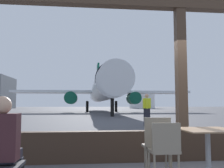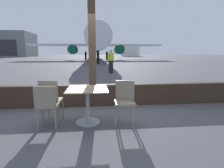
% 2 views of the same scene
% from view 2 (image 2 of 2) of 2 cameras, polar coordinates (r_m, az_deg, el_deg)
% --- Properties ---
extents(ground_plane, '(220.00, 220.00, 0.00)m').
position_cam_2_polar(ground_plane, '(44.99, -5.84, 8.01)').
color(ground_plane, '#4C4C51').
extents(window_frame, '(9.01, 0.24, 3.45)m').
position_cam_2_polar(window_frame, '(4.97, -6.31, 6.89)').
color(window_frame, '#38281E').
rests_on(window_frame, ground).
extents(dining_table, '(0.84, 0.84, 0.76)m').
position_cam_2_polar(dining_table, '(3.83, -7.85, -5.81)').
color(dining_table, '#8C6B4C').
rests_on(dining_table, ground).
extents(cafe_chair_window_left, '(0.45, 0.45, 0.91)m').
position_cam_2_polar(cafe_chair_window_left, '(3.77, 4.15, -4.59)').
color(cafe_chair_window_left, gray).
rests_on(cafe_chair_window_left, ground).
extents(cafe_chair_window_right, '(0.41, 0.41, 0.89)m').
position_cam_2_polar(cafe_chair_window_right, '(3.68, -20.20, -5.72)').
color(cafe_chair_window_right, gray).
rests_on(cafe_chair_window_right, ground).
extents(cafe_chair_aisle_left, '(0.44, 0.44, 0.94)m').
position_cam_2_polar(cafe_chair_aisle_left, '(3.99, -19.20, -4.10)').
color(cafe_chair_aisle_left, gray).
rests_on(cafe_chair_aisle_left, ground).
extents(airplane, '(28.05, 36.12, 10.23)m').
position_cam_2_polar(airplane, '(38.72, -5.06, 12.87)').
color(airplane, silver).
rests_on(airplane, ground).
extents(ground_crew_worker, '(0.40, 0.56, 1.74)m').
position_cam_2_polar(ground_crew_worker, '(13.19, -0.35, 7.38)').
color(ground_crew_worker, black).
rests_on(ground_crew_worker, ground).
extents(distant_hangar, '(20.07, 15.39, 9.67)m').
position_cam_2_polar(distant_hangar, '(85.17, -30.88, 10.83)').
color(distant_hangar, slate).
rests_on(distant_hangar, ground).
extents(fuel_storage_tank, '(8.35, 8.35, 4.70)m').
position_cam_2_polar(fuel_storage_tank, '(81.88, 5.93, 10.51)').
color(fuel_storage_tank, white).
rests_on(fuel_storage_tank, ground).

